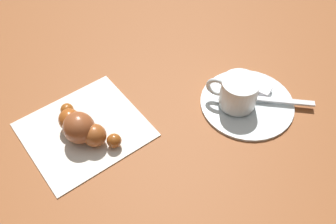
# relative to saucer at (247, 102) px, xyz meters

# --- Properties ---
(ground_plane) EXTENTS (1.80, 1.80, 0.00)m
(ground_plane) POSITION_rel_saucer_xyz_m (0.14, -0.03, -0.00)
(ground_plane) COLOR brown
(saucer) EXTENTS (0.14, 0.14, 0.01)m
(saucer) POSITION_rel_saucer_xyz_m (0.00, 0.00, 0.00)
(saucer) COLOR silver
(saucer) RESTS_ON ground
(espresso_cup) EXTENTS (0.07, 0.07, 0.05)m
(espresso_cup) POSITION_rel_saucer_xyz_m (0.02, -0.00, 0.03)
(espresso_cup) COLOR silver
(espresso_cup) RESTS_ON saucer
(teaspoon) EXTENTS (0.12, 0.08, 0.01)m
(teaspoon) POSITION_rel_saucer_xyz_m (-0.01, 0.00, 0.01)
(teaspoon) COLOR silver
(teaspoon) RESTS_ON saucer
(sugar_packet) EXTENTS (0.06, 0.07, 0.01)m
(sugar_packet) POSITION_rel_saucer_xyz_m (-0.02, -0.03, 0.01)
(sugar_packet) COLOR white
(sugar_packet) RESTS_ON saucer
(napkin) EXTENTS (0.20, 0.18, 0.00)m
(napkin) POSITION_rel_saucer_xyz_m (0.24, -0.06, -0.00)
(napkin) COLOR silver
(napkin) RESTS_ON ground
(croissant) EXTENTS (0.08, 0.11, 0.05)m
(croissant) POSITION_rel_saucer_xyz_m (0.25, -0.04, 0.02)
(croissant) COLOR #944B19
(croissant) RESTS_ON napkin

